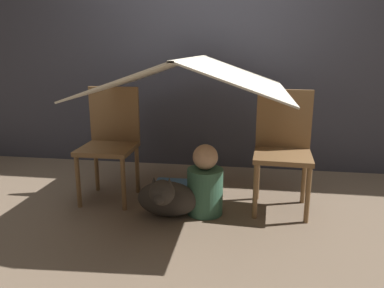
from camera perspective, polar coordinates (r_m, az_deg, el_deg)
The scene contains 8 objects.
ground_plane at distance 2.95m, azimuth -0.38°, elevation -10.15°, with size 8.80×8.80×0.00m, color #7A6651.
wall_back at distance 3.87m, azimuth 2.48°, elevation 14.74°, with size 7.00×0.05×2.50m.
chair_left at distance 3.16m, azimuth -12.30°, elevation 0.83°, with size 0.43×0.43×0.92m.
chair_right at distance 2.96m, azimuth 13.68°, elevation -0.14°, with size 0.45×0.45×0.92m.
sheet_canopy at distance 2.82m, azimuth 0.00°, elevation 10.60°, with size 1.39×1.53×0.25m.
person_front at distance 2.83m, azimuth 2.01°, elevation -6.16°, with size 0.27×0.27×0.54m.
dog at distance 2.77m, azimuth -3.95°, elevation -8.14°, with size 0.45×0.39×0.37m.
floor_cushion at distance 3.22m, azimuth -2.34°, elevation -7.02°, with size 0.40×0.32×0.10m.
Camera 1 is at (0.43, -2.65, 1.23)m, focal length 35.00 mm.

